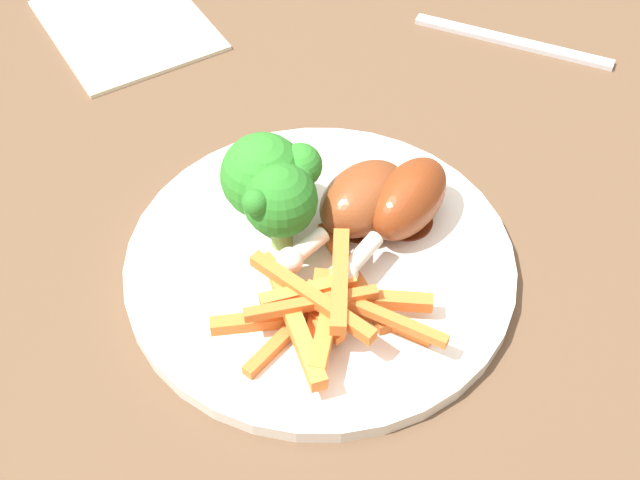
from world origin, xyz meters
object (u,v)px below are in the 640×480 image
Objects in this scene: broccoli_floret_front at (271,176)px; carrot_fries_pile at (323,306)px; chicken_drumstick_near at (405,203)px; chicken_drumstick_far at (359,204)px; dining_table at (380,317)px; fork at (512,41)px; broccoli_floret_back at (261,174)px; dinner_plate at (320,263)px; broccoli_floret_middle at (278,195)px.

broccoli_floret_front is 0.48× the size of carrot_fries_pile.
chicken_drumstick_near is 0.03m from chicken_drumstick_far.
fork reaches higher than dining_table.
fork is at bearing 78.59° from carrot_fries_pile.
chicken_drumstick_near is at bearing 16.89° from chicken_drumstick_far.
dining_table is 0.14m from chicken_drumstick_far.
carrot_fries_pile is at bearing -51.02° from broccoli_floret_front.
chicken_drumstick_near is 1.09× the size of chicken_drumstick_far.
chicken_drumstick_near is at bearing 10.02° from broccoli_floret_back.
dining_table is at bearing 8.92° from broccoli_floret_back.
fork is (0.14, 0.29, -0.05)m from broccoli_floret_front.
broccoli_floret_back is 0.11m from chicken_drumstick_near.
dining_table is at bearing 49.01° from dinner_plate.
broccoli_floret_front is at bearing -167.92° from dining_table.
chicken_drumstick_far is at bearing 80.68° from fork.
fork is at bearing 67.67° from broccoli_floret_middle.
dining_table is at bearing 15.55° from chicken_drumstick_far.
broccoli_floret_middle reaches higher than broccoli_floret_back.
fork is (0.07, 0.28, -0.03)m from chicken_drumstick_far.
broccoli_floret_back is at bearing 131.45° from carrot_fries_pile.
fork is at bearing 62.83° from broccoli_floret_back.
chicken_drumstick_near is 0.27m from fork.
broccoli_floret_back is 0.48× the size of chicken_drumstick_near.
dining_table is 8.32× the size of chicken_drumstick_far.
broccoli_floret_middle is 0.46× the size of carrot_fries_pile.
dinner_plate is at bearing 79.44° from fork.
broccoli_floret_middle reaches higher than dining_table.
dining_table is 0.13m from dinner_plate.
dining_table is at bearing 26.15° from broccoli_floret_middle.
broccoli_floret_front is at bearing -21.34° from broccoli_floret_back.
dinner_plate is 2.29× the size of chicken_drumstick_far.
chicken_drumstick_far is 0.29m from fork.
broccoli_floret_back is (-0.09, -0.01, 0.16)m from dining_table.
chicken_drumstick_far is at bearing 30.11° from broccoli_floret_middle.
broccoli_floret_front is at bearing -169.11° from chicken_drumstick_far.
dining_table is 0.18m from broccoli_floret_front.
broccoli_floret_back is at bearing 158.66° from broccoli_floret_front.
dinner_plate is at bearing -29.54° from broccoli_floret_back.
fork is at bearing 80.92° from chicken_drumstick_near.
dining_table is 0.18m from broccoli_floret_back.
fork is (0.04, 0.27, -0.03)m from chicken_drumstick_near.
dinner_plate is 0.33m from fork.
dining_table is 14.11× the size of broccoli_floret_middle.
broccoli_floret_middle is at bearing 130.42° from carrot_fries_pile.
dinner_plate is 0.08m from chicken_drumstick_near.
dinner_plate is at bearing -31.01° from broccoli_floret_front.
chicken_drumstick_near reaches higher than fork.
dinner_plate is 1.50× the size of fork.
dinner_plate is (-0.04, -0.05, 0.11)m from dining_table.
broccoli_floret_front reaches higher than dining_table.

